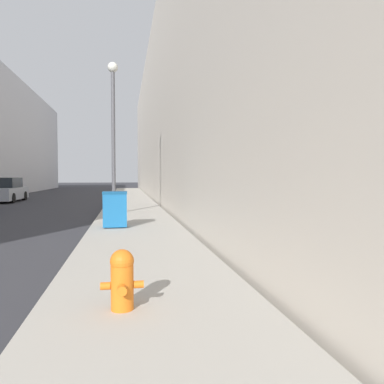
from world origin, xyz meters
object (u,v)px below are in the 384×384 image
at_px(trash_bin, 115,209).
at_px(parked_sedan_far, 6,191).
at_px(lamppost, 113,126).
at_px(fire_hydrant, 122,278).

distance_m(trash_bin, parked_sedan_far, 16.82).
xyz_separation_m(lamppost, parked_sedan_far, (-7.42, 10.63, -3.10)).
bearing_deg(parked_sedan_far, lamppost, -55.09).
bearing_deg(fire_hydrant, lamppost, 92.16).
distance_m(lamppost, parked_sedan_far, 13.33).
height_order(lamppost, parked_sedan_far, lamppost).
xyz_separation_m(fire_hydrant, parked_sedan_far, (-7.86, 22.32, 0.23)).
bearing_deg(lamppost, trash_bin, -87.85).
relative_size(fire_hydrant, parked_sedan_far, 0.15).
height_order(fire_hydrant, parked_sedan_far, parked_sedan_far).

